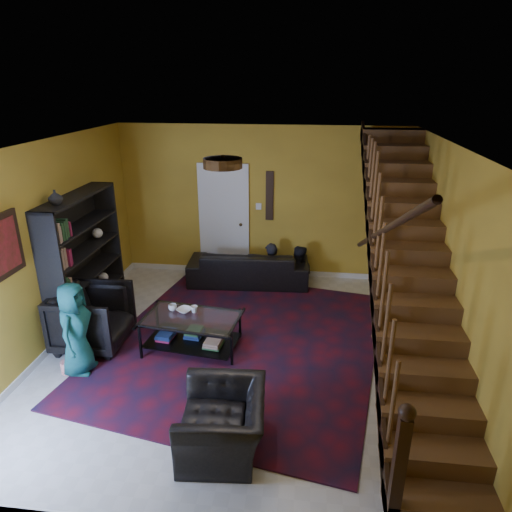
{
  "coord_description": "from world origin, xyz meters",
  "views": [
    {
      "loc": [
        0.9,
        -5.33,
        3.53
      ],
      "look_at": [
        0.19,
        0.4,
        1.28
      ],
      "focal_mm": 32.0,
      "sensor_mm": 36.0,
      "label": 1
    }
  ],
  "objects_px": {
    "bookshelf": "(85,263)",
    "armchair_left": "(92,318)",
    "armchair_right": "(223,423)",
    "sofa": "(249,267)",
    "coffee_table": "(192,330)"
  },
  "relations": [
    {
      "from": "bookshelf",
      "to": "armchair_left",
      "type": "xyz_separation_m",
      "value": [
        0.35,
        -0.66,
        -0.53
      ]
    },
    {
      "from": "armchair_right",
      "to": "bookshelf",
      "type": "bearing_deg",
      "value": -137.86
    },
    {
      "from": "armchair_right",
      "to": "armchair_left",
      "type": "bearing_deg",
      "value": -132.88
    },
    {
      "from": "sofa",
      "to": "bookshelf",
      "type": "bearing_deg",
      "value": 34.15
    },
    {
      "from": "armchair_left",
      "to": "armchair_right",
      "type": "xyz_separation_m",
      "value": [
        2.17,
        -1.69,
        -0.12
      ]
    },
    {
      "from": "bookshelf",
      "to": "sofa",
      "type": "bearing_deg",
      "value": 37.42
    },
    {
      "from": "sofa",
      "to": "armchair_left",
      "type": "height_order",
      "value": "armchair_left"
    },
    {
      "from": "bookshelf",
      "to": "coffee_table",
      "type": "bearing_deg",
      "value": -18.59
    },
    {
      "from": "sofa",
      "to": "coffee_table",
      "type": "xyz_separation_m",
      "value": [
        -0.47,
        -2.29,
        -0.03
      ]
    },
    {
      "from": "sofa",
      "to": "armchair_right",
      "type": "bearing_deg",
      "value": 90.97
    },
    {
      "from": "bookshelf",
      "to": "armchair_left",
      "type": "height_order",
      "value": "bookshelf"
    },
    {
      "from": "bookshelf",
      "to": "sofa",
      "type": "height_order",
      "value": "bookshelf"
    },
    {
      "from": "armchair_left",
      "to": "armchair_right",
      "type": "distance_m",
      "value": 2.75
    },
    {
      "from": "bookshelf",
      "to": "armchair_left",
      "type": "distance_m",
      "value": 0.92
    },
    {
      "from": "bookshelf",
      "to": "armchair_left",
      "type": "relative_size",
      "value": 2.12
    }
  ]
}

